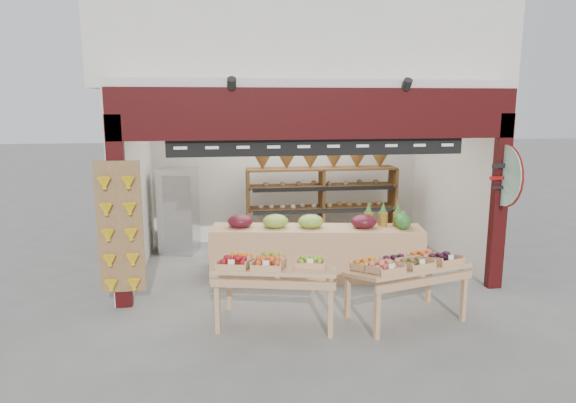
# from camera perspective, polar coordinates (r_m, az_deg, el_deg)

# --- Properties ---
(ground) EXTENTS (60.00, 60.00, 0.00)m
(ground) POSITION_cam_1_polar(r_m,az_deg,el_deg) (8.66, 1.96, -7.94)
(ground) COLOR slate
(ground) RESTS_ON ground
(shop_structure) EXTENTS (6.36, 5.12, 5.40)m
(shop_structure) POSITION_cam_1_polar(r_m,az_deg,el_deg) (9.86, 0.45, 17.45)
(shop_structure) COLOR silver
(shop_structure) RESTS_ON ground
(banana_board) EXTENTS (0.60, 0.15, 1.80)m
(banana_board) POSITION_cam_1_polar(r_m,az_deg,el_deg) (7.22, -18.18, -3.10)
(banana_board) COLOR olive
(banana_board) RESTS_ON ground
(gift_sign) EXTENTS (0.04, 0.93, 0.92)m
(gift_sign) POSITION_cam_1_polar(r_m,az_deg,el_deg) (8.15, 22.95, 2.66)
(gift_sign) COLOR #B9E9CB
(gift_sign) RESTS_ON ground
(back_shelving) EXTENTS (2.94, 0.48, 1.82)m
(back_shelving) POSITION_cam_1_polar(r_m,az_deg,el_deg) (10.04, 3.78, 1.53)
(back_shelving) COLOR brown
(back_shelving) RESTS_ON ground
(refrigerator) EXTENTS (0.76, 0.76, 1.61)m
(refrigerator) POSITION_cam_1_polar(r_m,az_deg,el_deg) (9.86, -12.05, -0.99)
(refrigerator) COLOR silver
(refrigerator) RESTS_ON ground
(cardboard_stack) EXTENTS (0.95, 0.69, 0.64)m
(cardboard_stack) POSITION_cam_1_polar(r_m,az_deg,el_deg) (8.98, -5.56, -5.72)
(cardboard_stack) COLOR beige
(cardboard_stack) RESTS_ON ground
(mid_counter) EXTENTS (3.43, 1.17, 1.06)m
(mid_counter) POSITION_cam_1_polar(r_m,az_deg,el_deg) (8.30, 3.07, -5.46)
(mid_counter) COLOR tan
(mid_counter) RESTS_ON ground
(display_table_left) EXTENTS (1.65, 1.15, 0.97)m
(display_table_left) POSITION_cam_1_polar(r_m,az_deg,el_deg) (6.58, -2.14, -7.24)
(display_table_left) COLOR tan
(display_table_left) RESTS_ON ground
(display_table_right) EXTENTS (1.61, 1.17, 0.94)m
(display_table_right) POSITION_cam_1_polar(r_m,az_deg,el_deg) (6.83, 13.03, -6.98)
(display_table_right) COLOR tan
(display_table_right) RESTS_ON ground
(watermelon_pile) EXTENTS (0.75, 0.72, 0.54)m
(watermelon_pile) POSITION_cam_1_polar(r_m,az_deg,el_deg) (8.62, 12.91, -6.90)
(watermelon_pile) COLOR #194B19
(watermelon_pile) RESTS_ON ground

